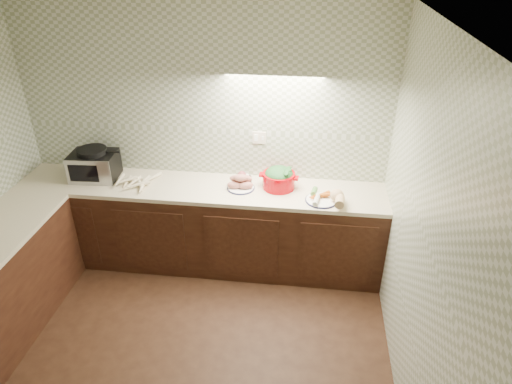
# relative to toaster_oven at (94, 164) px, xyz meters

# --- Properties ---
(room) EXTENTS (3.60, 3.60, 2.60)m
(room) POSITION_rel_toaster_oven_xyz_m (1.07, -1.55, 0.58)
(room) COLOR black
(room) RESTS_ON ground
(counter) EXTENTS (3.60, 3.60, 0.90)m
(counter) POSITION_rel_toaster_oven_xyz_m (0.39, -0.87, -0.60)
(counter) COLOR black
(counter) RESTS_ON ground
(toaster_oven) EXTENTS (0.46, 0.37, 0.31)m
(toaster_oven) POSITION_rel_toaster_oven_xyz_m (0.00, 0.00, 0.00)
(toaster_oven) COLOR black
(toaster_oven) RESTS_ON counter
(parsnip_pile) EXTENTS (0.31, 0.37, 0.08)m
(parsnip_pile) POSITION_rel_toaster_oven_xyz_m (0.36, -0.06, -0.11)
(parsnip_pile) COLOR beige
(parsnip_pile) RESTS_ON counter
(sweet_potato_plate) EXTENTS (0.27, 0.27, 0.16)m
(sweet_potato_plate) POSITION_rel_toaster_oven_xyz_m (1.48, -0.04, -0.09)
(sweet_potato_plate) COLOR #151538
(sweet_potato_plate) RESTS_ON counter
(onion_bowl) EXTENTS (0.16, 0.16, 0.12)m
(onion_bowl) POSITION_rel_toaster_oven_xyz_m (1.49, 0.08, -0.10)
(onion_bowl) COLOR black
(onion_bowl) RESTS_ON counter
(dutch_oven) EXTENTS (0.38, 0.34, 0.22)m
(dutch_oven) POSITION_rel_toaster_oven_xyz_m (1.84, 0.02, -0.04)
(dutch_oven) COLOR #B10008
(dutch_oven) RESTS_ON counter
(veg_plate) EXTENTS (0.38, 0.32, 0.14)m
(veg_plate) POSITION_rel_toaster_oven_xyz_m (2.31, -0.19, -0.10)
(veg_plate) COLOR #151538
(veg_plate) RESTS_ON counter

